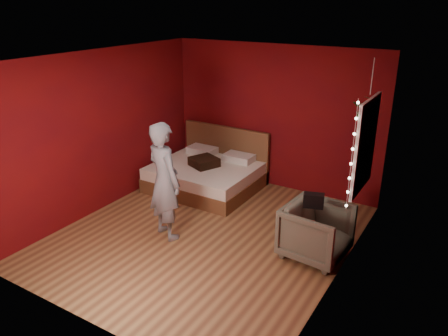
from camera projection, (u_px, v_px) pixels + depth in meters
floor at (206, 235)px, 6.57m from camera, size 4.50×4.50×0.00m
room_walls at (204, 127)px, 5.95m from camera, size 4.04×4.54×2.62m
window at (365, 145)px, 5.78m from camera, size 0.05×0.97×1.27m
fairy_lights at (352, 156)px, 5.38m from camera, size 0.04×0.04×1.45m
bed at (208, 174)px, 8.12m from camera, size 1.84×1.57×1.01m
person at (164, 181)px, 6.25m from camera, size 0.74×0.61×1.75m
armchair at (316, 232)px, 5.89m from camera, size 0.90×0.87×0.76m
handbag at (314, 200)px, 5.71m from camera, size 0.29×0.21×0.19m
throw_pillow at (204, 162)px, 7.93m from camera, size 0.58×0.58×0.16m
hanging_plant at (368, 111)px, 5.92m from camera, size 0.40×0.35×0.92m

